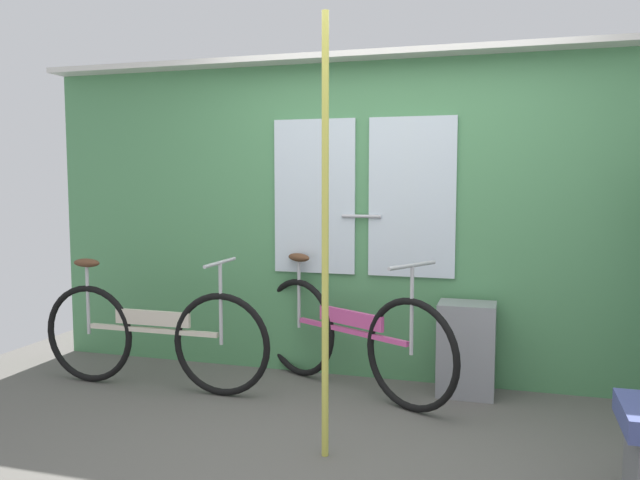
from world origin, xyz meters
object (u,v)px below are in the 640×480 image
at_px(trash_bin_by_wall, 466,349).
at_px(handrail_pole, 325,240).
at_px(bicycle_near_door, 349,336).
at_px(bicycle_leaning_behind, 152,335).

distance_m(trash_bin_by_wall, handrail_pole, 1.56).
height_order(bicycle_near_door, handrail_pole, handrail_pole).
relative_size(bicycle_leaning_behind, handrail_pole, 0.76).
height_order(trash_bin_by_wall, handrail_pole, handrail_pole).
xyz_separation_m(bicycle_leaning_behind, handrail_pole, (1.43, -0.70, 0.75)).
distance_m(bicycle_leaning_behind, handrail_pole, 1.76).
bearing_deg(bicycle_leaning_behind, handrail_pole, -25.84).
bearing_deg(bicycle_near_door, handrail_pole, -53.77).
bearing_deg(trash_bin_by_wall, bicycle_near_door, -168.54).
bearing_deg(bicycle_near_door, bicycle_leaning_behind, -136.86).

